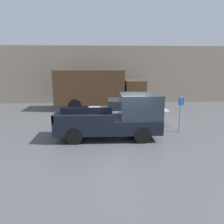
{
  "coord_description": "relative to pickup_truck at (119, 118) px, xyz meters",
  "views": [
    {
      "loc": [
        -1.12,
        -10.31,
        3.74
      ],
      "look_at": [
        -0.51,
        1.35,
        1.12
      ],
      "focal_mm": 35.0,
      "sensor_mm": 36.0,
      "label": 1
    }
  ],
  "objects": [
    {
      "name": "parking_sign",
      "position": [
        3.46,
        0.8,
        0.11
      ],
      "size": [
        0.3,
        0.07,
        2.01
      ],
      "color": "gray",
      "rests_on": "ground"
    },
    {
      "name": "building_wall",
      "position": [
        0.22,
        10.33,
        1.63
      ],
      "size": [
        28.0,
        0.15,
        5.33
      ],
      "color": "gray",
      "rests_on": "ground"
    },
    {
      "name": "pickup_truck",
      "position": [
        0.0,
        0.0,
        0.0
      ],
      "size": [
        5.22,
        1.93,
        2.24
      ],
      "color": "black",
      "rests_on": "ground"
    },
    {
      "name": "delivery_truck",
      "position": [
        -1.18,
        7.27,
        0.72
      ],
      "size": [
        7.26,
        2.39,
        3.23
      ],
      "color": "#4C331E",
      "rests_on": "ground"
    },
    {
      "name": "ground_plane",
      "position": [
        0.22,
        -0.35,
        -1.04
      ],
      "size": [
        60.0,
        60.0,
        0.0
      ],
      "primitive_type": "plane",
      "color": "#4C4C4F"
    },
    {
      "name": "car",
      "position": [
        0.79,
        2.7,
        -0.25
      ],
      "size": [
        4.89,
        1.94,
        1.54
      ],
      "color": "silver",
      "rests_on": "ground"
    },
    {
      "name": "newspaper_box",
      "position": [
        3.05,
        10.01,
        -0.49
      ],
      "size": [
        0.45,
        0.4,
        1.09
      ],
      "color": "red",
      "rests_on": "ground"
    }
  ]
}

